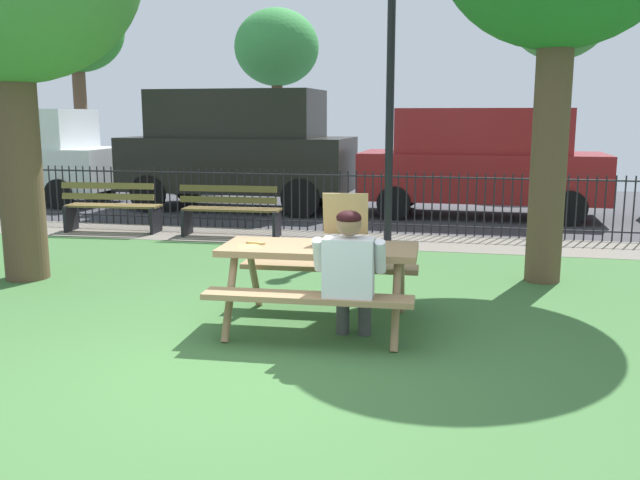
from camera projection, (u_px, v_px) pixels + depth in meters
ground at (273, 326)px, 6.50m from camera, size 28.00×10.56×0.02m
cobblestone_walkway at (353, 240)px, 10.90m from camera, size 28.00×1.40×0.01m
street_asphalt at (387, 204)px, 15.26m from camera, size 28.00×7.66×0.01m
picnic_table_foreground at (319, 264)px, 6.34m from camera, size 1.87×1.56×0.79m
pizza_box_open at (344, 235)px, 6.35m from camera, size 0.48×0.56×0.47m
pizza_slice_on_table at (250, 245)px, 6.32m from camera, size 0.23×0.28×0.02m
adult_at_table at (350, 271)px, 5.79m from camera, size 0.62×0.60×1.19m
iron_fence_streetside at (360, 201)px, 11.48m from camera, size 18.49×0.03×1.04m
park_bench_left at (112, 208)px, 11.55m from camera, size 1.63×0.58×0.85m
park_bench_center at (231, 211)px, 11.11m from camera, size 1.62×0.54×0.85m
lamp_post_walkway at (390, 77)px, 10.07m from camera, size 0.28×0.28×4.11m
parked_car_left at (18, 154)px, 15.38m from camera, size 4.61×1.97×2.08m
parked_car_center at (238, 147)px, 14.25m from camera, size 4.74×2.15×2.46m
parked_car_right at (481, 160)px, 13.26m from camera, size 4.63×2.02×2.08m
far_tree_left at (76, 31)px, 20.91m from camera, size 2.91×2.91×5.86m
far_tree_midleft at (277, 49)px, 19.70m from camera, size 2.43×2.43×4.96m
far_tree_center at (560, 19)px, 17.98m from camera, size 2.56×2.56×5.69m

